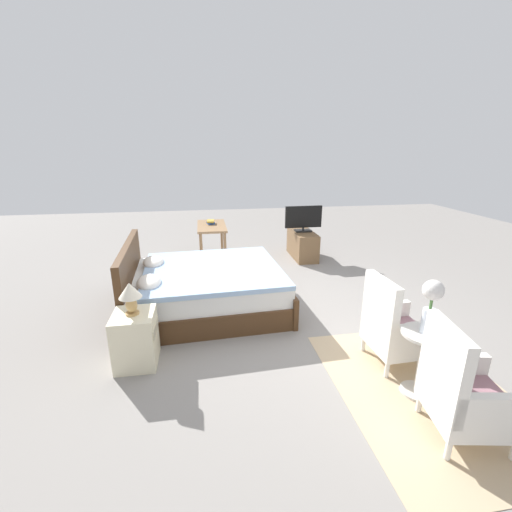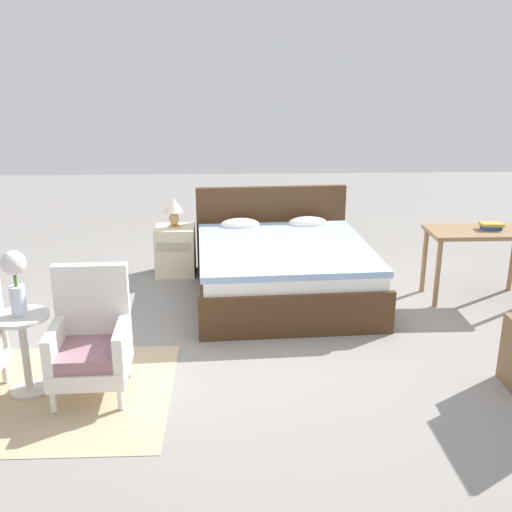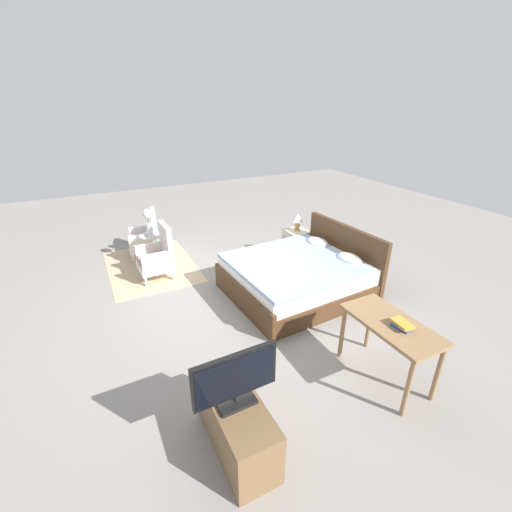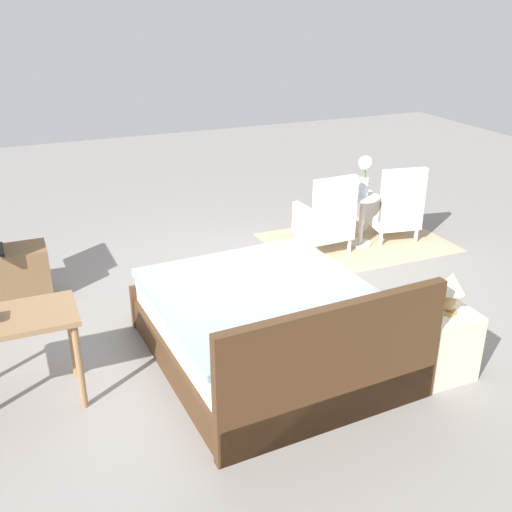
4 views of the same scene
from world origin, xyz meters
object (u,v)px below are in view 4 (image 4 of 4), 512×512
object	(u,v)px
armchair_by_window_right	(326,220)
vanity_desk	(1,332)
armchair_by_window_left	(395,209)
bed	(271,329)
nightstand	(443,344)
table_lamp	(451,287)
side_table	(362,214)
flower_vase	(365,172)

from	to	relation	value
armchair_by_window_right	vanity_desk	distance (m)	3.90
armchair_by_window_left	armchair_by_window_right	distance (m)	0.95
bed	vanity_desk	world-z (taller)	bed
nightstand	bed	bearing A→B (deg)	-31.06
nightstand	table_lamp	distance (m)	0.49
nightstand	vanity_desk	xyz separation A→B (m)	(3.12, -0.89, 0.34)
side_table	nightstand	size ratio (longest dim) A/B	1.11
vanity_desk	nightstand	bearing A→B (deg)	164.18
table_lamp	armchair_by_window_right	bearing A→B (deg)	-98.60
flower_vase	bed	bearing A→B (deg)	42.54
armchair_by_window_left	side_table	world-z (taller)	armchair_by_window_left
nightstand	vanity_desk	size ratio (longest dim) A/B	0.53
side_table	flower_vase	size ratio (longest dim) A/B	1.28
armchair_by_window_left	vanity_desk	size ratio (longest dim) A/B	0.88
armchair_by_window_right	nightstand	world-z (taller)	armchair_by_window_right
armchair_by_window_right	side_table	world-z (taller)	armchair_by_window_right
nightstand	armchair_by_window_left	bearing A→B (deg)	-117.60
flower_vase	table_lamp	xyz separation A→B (m)	(0.87, 2.55, -0.14)
side_table	armchair_by_window_left	bearing A→B (deg)	-179.28
bed	table_lamp	bearing A→B (deg)	148.92
side_table	vanity_desk	xyz separation A→B (m)	(3.99, 1.67, 0.24)
vanity_desk	table_lamp	bearing A→B (deg)	164.17
bed	armchair_by_window_right	distance (m)	2.42
side_table	bed	bearing A→B (deg)	42.54
armchair_by_window_right	side_table	size ratio (longest dim) A/B	1.51
flower_vase	vanity_desk	distance (m)	4.33
flower_vase	nightstand	distance (m)	2.77
table_lamp	bed	bearing A→B (deg)	-31.08
armchair_by_window_left	side_table	bearing A→B (deg)	0.72
armchair_by_window_right	table_lamp	distance (m)	2.62
armchair_by_window_right	bed	bearing A→B (deg)	50.33
bed	vanity_desk	distance (m)	2.00
armchair_by_window_right	vanity_desk	world-z (taller)	armchair_by_window_right
armchair_by_window_left	nightstand	distance (m)	2.89
side_table	flower_vase	distance (m)	0.52
nightstand	table_lamp	world-z (taller)	table_lamp
side_table	vanity_desk	world-z (taller)	vanity_desk
flower_vase	nightstand	size ratio (longest dim) A/B	0.86
armchair_by_window_left	side_table	distance (m)	0.47
bed	table_lamp	xyz separation A→B (m)	(-1.16, 0.70, 0.47)
armchair_by_window_right	vanity_desk	size ratio (longest dim) A/B	0.88
bed	armchair_by_window_right	xyz separation A→B (m)	(-1.54, -1.86, 0.08)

